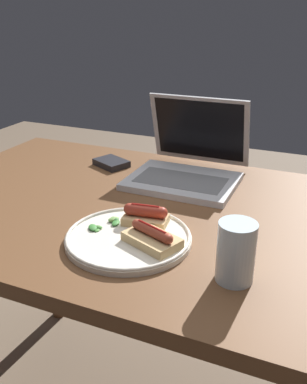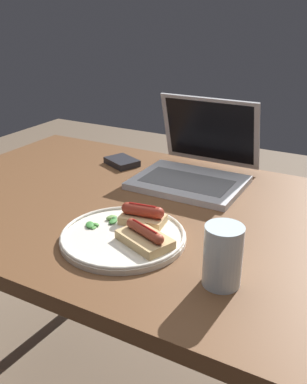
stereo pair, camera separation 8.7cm
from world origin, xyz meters
TOP-DOWN VIEW (x-y plane):
  - desk at (0.00, 0.00)m, footprint 1.45×0.80m
  - laptop at (-0.04, 0.22)m, footprint 0.30×0.29m
  - plate at (-0.04, -0.17)m, footprint 0.27×0.27m
  - sausage_toast_left at (0.02, -0.18)m, footprint 0.13×0.11m
  - sausage_toast_middle at (-0.03, -0.10)m, footprint 0.11×0.07m
  - salad_pile at (-0.11, -0.14)m, footprint 0.06×0.09m
  - drinking_glass at (0.20, -0.22)m, footprint 0.07×0.07m
  - external_drive at (-0.30, 0.23)m, footprint 0.13×0.11m

SIDE VIEW (x-z plane):
  - desk at x=0.00m, z-range 0.30..1.06m
  - plate at x=-0.04m, z-range 0.76..0.78m
  - external_drive at x=-0.30m, z-range 0.76..0.78m
  - salad_pile at x=-0.11m, z-range 0.77..0.78m
  - sausage_toast_left at x=0.02m, z-range 0.77..0.81m
  - sausage_toast_middle at x=-0.03m, z-range 0.77..0.82m
  - laptop at x=-0.04m, z-range 0.69..0.92m
  - drinking_glass at x=0.20m, z-range 0.76..0.88m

